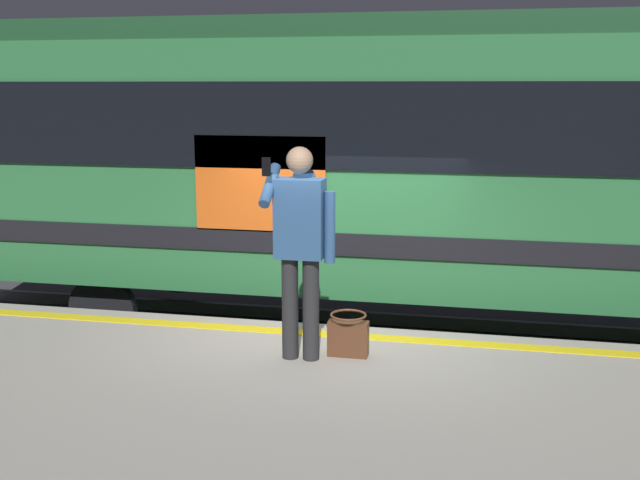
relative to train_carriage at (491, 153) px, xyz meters
name	(u,v)px	position (x,y,z in m)	size (l,w,h in m)	color
ground_plane	(329,413)	(1.51, 2.21, -2.42)	(25.21, 25.21, 0.00)	#3D3D3F
safety_line	(323,334)	(1.51, 2.51, -1.49)	(16.47, 0.16, 0.01)	yellow
track_rail_near	(353,354)	(1.51, 0.71, -2.34)	(21.85, 0.08, 0.16)	slate
track_rail_far	(370,318)	(1.51, -0.72, -2.34)	(21.85, 0.08, 0.16)	slate
train_carriage	(491,153)	(0.00, 0.00, 0.00)	(13.75, 2.95, 3.77)	#2D723F
passenger	(301,236)	(1.57, 3.16, -0.43)	(0.57, 0.55, 1.80)	#262628
handbag	(348,336)	(1.19, 3.02, -1.32)	(0.35, 0.31, 0.37)	#59331E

